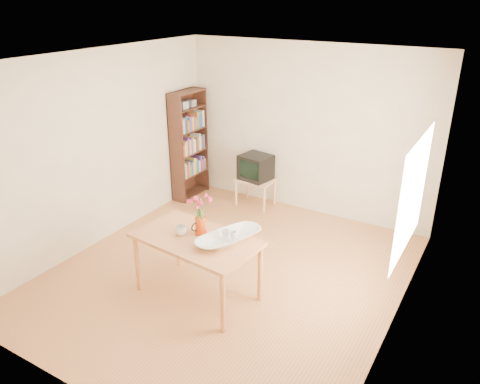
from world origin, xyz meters
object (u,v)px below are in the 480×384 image
Objects in this scene: pitcher at (200,226)px; table at (197,244)px; mug at (181,231)px; bowl at (228,221)px; television at (256,167)px.

table is at bearing -62.67° from pitcher.
pitcher is 0.22m from mug.
television is at bearing 112.28° from bowl.
table is 0.49m from bowl.
bowl is 2.62m from television.
bowl reaches higher than mug.
pitcher is 0.40× the size of bowl.
television is (-0.62, 2.42, -0.18)m from pitcher.
table is 0.21m from pitcher.
bowl reaches higher than table.
bowl is at bearing -58.08° from television.
bowl is at bearing 20.01° from pitcher.
mug is 0.25× the size of television.
pitcher is 2.50m from television.
bowl is (0.36, 0.01, 0.15)m from pitcher.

